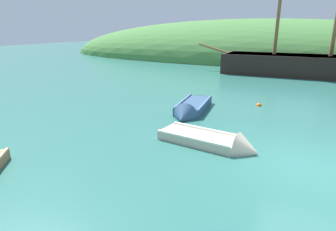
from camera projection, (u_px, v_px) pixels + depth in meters
ground_plane at (310, 166)px, 8.10m from camera, size 120.00×120.00×0.00m
shore_hill at (254, 59)px, 36.39m from camera, size 54.54×18.77×9.73m
sailing_ship at (304, 68)px, 23.24m from camera, size 15.34×3.85×10.55m
rowboat_outer_left at (216, 143)px, 9.49m from camera, size 3.53×1.58×1.09m
rowboat_portside at (191, 110)px, 13.20m from camera, size 1.51×3.77×1.11m
buoy_orange at (259, 106)px, 14.40m from camera, size 0.28×0.28×0.28m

